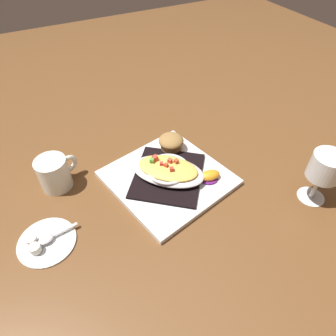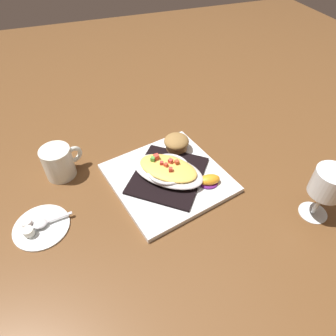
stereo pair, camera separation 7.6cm
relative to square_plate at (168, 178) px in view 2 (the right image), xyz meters
name	(u,v)px [view 2 (the right image)]	position (x,y,z in m)	size (l,w,h in m)	color
ground_plane	(168,180)	(0.00, 0.00, -0.01)	(2.60, 2.60, 0.00)	brown
square_plate	(168,178)	(0.00, 0.00, 0.00)	(0.28, 0.28, 0.01)	white
folded_napkin	(168,175)	(0.00, 0.00, 0.01)	(0.17, 0.19, 0.01)	black
gratin_dish	(168,170)	(0.00, 0.00, 0.03)	(0.21, 0.21, 0.04)	silver
muffin	(176,143)	(0.09, -0.06, 0.03)	(0.07, 0.07, 0.05)	olive
orange_garnish	(209,180)	(-0.06, -0.09, 0.02)	(0.05, 0.06, 0.02)	#591B6C
coffee_mug	(59,164)	(0.12, 0.26, 0.03)	(0.08, 0.11, 0.09)	white
stemmed_glass	(328,185)	(-0.22, -0.29, 0.09)	(0.08, 0.08, 0.14)	white
creamer_saucer	(41,226)	(-0.05, 0.33, 0.00)	(0.13, 0.13, 0.01)	white
spoon	(42,223)	(-0.05, 0.32, 0.01)	(0.03, 0.09, 0.01)	silver
creamer_cup_0	(27,223)	(-0.04, 0.35, 0.01)	(0.02, 0.02, 0.02)	white
creamer_cup_1	(29,232)	(-0.06, 0.35, 0.01)	(0.02, 0.02, 0.02)	white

